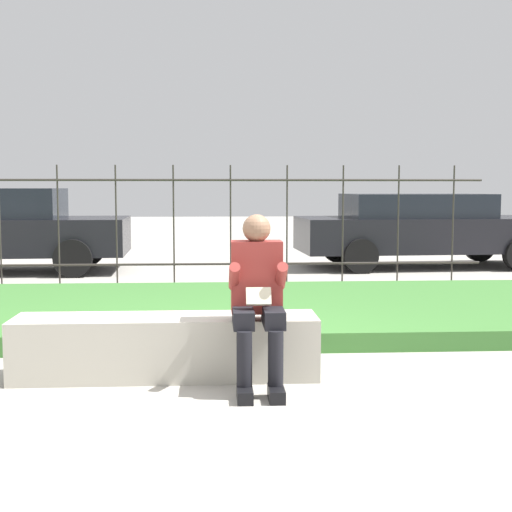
% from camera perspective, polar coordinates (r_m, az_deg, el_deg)
% --- Properties ---
extents(ground_plane, '(60.00, 60.00, 0.00)m').
position_cam_1_polar(ground_plane, '(5.69, -5.03, -9.57)').
color(ground_plane, '#A8A399').
extents(stone_bench, '(2.35, 0.53, 0.48)m').
position_cam_1_polar(stone_bench, '(5.65, -7.19, -7.47)').
color(stone_bench, '#B7B2A3').
rests_on(stone_bench, ground_plane).
extents(person_seated_reader, '(0.42, 0.73, 1.28)m').
position_cam_1_polar(person_seated_reader, '(5.26, 0.11, -2.96)').
color(person_seated_reader, black).
rests_on(person_seated_reader, ground_plane).
extents(grass_berm, '(10.23, 3.48, 0.18)m').
position_cam_1_polar(grass_berm, '(8.05, -4.55, -4.40)').
color(grass_berm, '#3D7533').
rests_on(grass_berm, ground_plane).
extents(iron_fence, '(8.23, 0.03, 1.79)m').
position_cam_1_polar(iron_fence, '(10.36, -4.32, 2.56)').
color(iron_fence, '#332D28').
rests_on(iron_fence, ground_plane).
extents(car_parked_right, '(4.73, 2.10, 1.35)m').
position_cam_1_polar(car_parked_right, '(13.53, 13.19, 2.21)').
color(car_parked_right, black).
rests_on(car_parked_right, ground_plane).
extents(car_parked_left, '(4.33, 2.07, 1.46)m').
position_cam_1_polar(car_parked_left, '(13.13, -19.81, 2.12)').
color(car_parked_left, black).
rests_on(car_parked_left, ground_plane).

